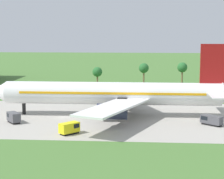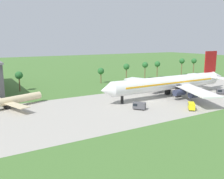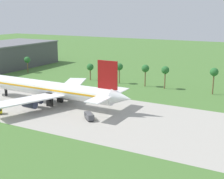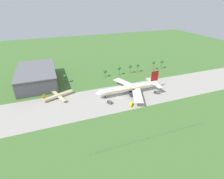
{
  "view_description": "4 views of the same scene",
  "coord_description": "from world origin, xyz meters",
  "px_view_note": "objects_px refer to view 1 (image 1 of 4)",
  "views": [
    {
      "loc": [
        19.66,
        -100.0,
        21.94
      ],
      "look_at": [
        11.89,
        2.73,
        6.84
      ],
      "focal_mm": 65.0,
      "sensor_mm": 36.0,
      "label": 1
    },
    {
      "loc": [
        -61.46,
        -73.99,
        23.53
      ],
      "look_at": [
        -15.8,
        2.73,
        5.84
      ],
      "focal_mm": 40.0,
      "sensor_mm": 36.0,
      "label": 2
    },
    {
      "loc": [
        88.53,
        -88.56,
        34.53
      ],
      "look_at": [
        39.58,
        2.73,
        8.74
      ],
      "focal_mm": 50.0,
      "sensor_mm": 36.0,
      "label": 3
    },
    {
      "loc": [
        -52.64,
        -124.4,
        78.29
      ],
      "look_at": [
        -4.11,
        5.0,
        6.0
      ],
      "focal_mm": 28.0,
      "sensor_mm": 36.0,
      "label": 4
    }
  ],
  "objects_px": {
    "fuel_truck": "(13,117)",
    "catering_van": "(70,128)",
    "baggage_tug": "(211,120)",
    "jet_airliner": "(118,94)"
  },
  "relations": [
    {
      "from": "fuel_truck",
      "to": "catering_van",
      "type": "distance_m",
      "value": 18.02
    },
    {
      "from": "baggage_tug",
      "to": "fuel_truck",
      "type": "relative_size",
      "value": 1.12
    },
    {
      "from": "jet_airliner",
      "to": "baggage_tug",
      "type": "bearing_deg",
      "value": -21.86
    },
    {
      "from": "baggage_tug",
      "to": "fuel_truck",
      "type": "distance_m",
      "value": 46.73
    },
    {
      "from": "baggage_tug",
      "to": "fuel_truck",
      "type": "height_order",
      "value": "fuel_truck"
    },
    {
      "from": "jet_airliner",
      "to": "catering_van",
      "type": "relative_size",
      "value": 14.74
    },
    {
      "from": "baggage_tug",
      "to": "catering_van",
      "type": "relative_size",
      "value": 1.13
    },
    {
      "from": "jet_airliner",
      "to": "baggage_tug",
      "type": "height_order",
      "value": "jet_airliner"
    },
    {
      "from": "jet_airliner",
      "to": "fuel_truck",
      "type": "relative_size",
      "value": 14.61
    },
    {
      "from": "baggage_tug",
      "to": "jet_airliner",
      "type": "bearing_deg",
      "value": 158.14
    }
  ]
}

